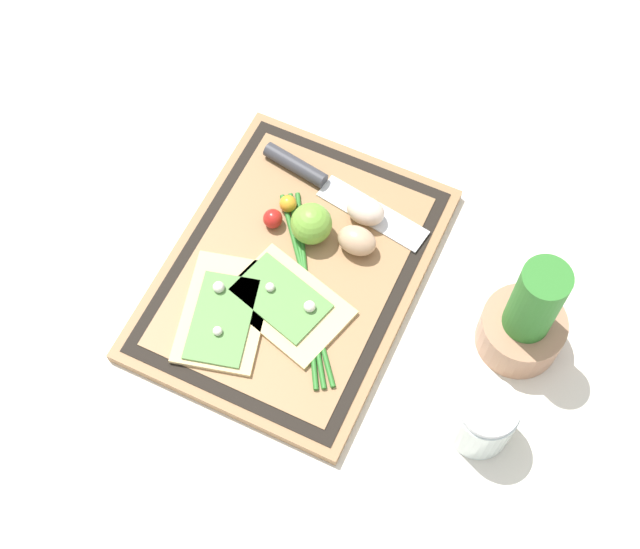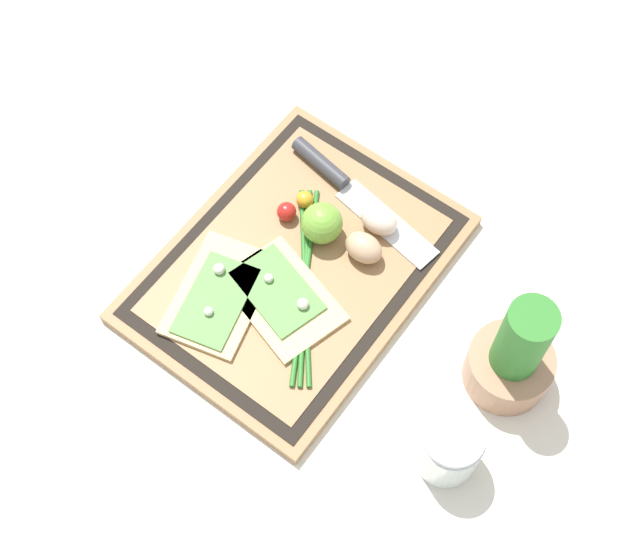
% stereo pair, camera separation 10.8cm
% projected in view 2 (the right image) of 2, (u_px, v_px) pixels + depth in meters
% --- Properties ---
extents(ground_plane, '(6.00, 6.00, 0.00)m').
position_uv_depth(ground_plane, '(296.00, 271.00, 1.24)').
color(ground_plane, silver).
extents(cutting_board, '(0.44, 0.33, 0.02)m').
position_uv_depth(cutting_board, '(296.00, 268.00, 1.23)').
color(cutting_board, '#997047').
rests_on(cutting_board, ground_plane).
extents(pizza_slice_near, '(0.19, 0.15, 0.02)m').
position_uv_depth(pizza_slice_near, '(219.00, 295.00, 1.19)').
color(pizza_slice_near, '#DBBC7F').
rests_on(pizza_slice_near, cutting_board).
extents(pizza_slice_far, '(0.15, 0.18, 0.02)m').
position_uv_depth(pizza_slice_far, '(282.00, 297.00, 1.19)').
color(pizza_slice_far, '#DBBC7F').
rests_on(pizza_slice_far, cutting_board).
extents(knife, '(0.07, 0.27, 0.02)m').
position_uv_depth(knife, '(340.00, 180.00, 1.27)').
color(knife, silver).
rests_on(knife, cutting_board).
extents(egg_brown, '(0.04, 0.05, 0.04)m').
position_uv_depth(egg_brown, '(364.00, 248.00, 1.21)').
color(egg_brown, tan).
rests_on(egg_brown, cutting_board).
extents(egg_pink, '(0.04, 0.05, 0.04)m').
position_uv_depth(egg_pink, '(379.00, 220.00, 1.23)').
color(egg_pink, beige).
rests_on(egg_pink, cutting_board).
extents(lime, '(0.06, 0.06, 0.06)m').
position_uv_depth(lime, '(321.00, 223.00, 1.22)').
color(lime, '#70A838').
rests_on(lime, cutting_board).
extents(cherry_tomato_red, '(0.03, 0.03, 0.03)m').
position_uv_depth(cherry_tomato_red, '(287.00, 212.00, 1.24)').
color(cherry_tomato_red, red).
rests_on(cherry_tomato_red, cutting_board).
extents(cherry_tomato_yellow, '(0.02, 0.02, 0.02)m').
position_uv_depth(cherry_tomato_yellow, '(305.00, 200.00, 1.25)').
color(cherry_tomato_yellow, gold).
rests_on(cherry_tomato_yellow, cutting_board).
extents(scallion_bunch, '(0.26, 0.19, 0.01)m').
position_uv_depth(scallion_bunch, '(305.00, 284.00, 1.20)').
color(scallion_bunch, '#2D7528').
rests_on(scallion_bunch, cutting_board).
extents(herb_pot, '(0.11, 0.11, 0.19)m').
position_uv_depth(herb_pot, '(513.00, 358.00, 1.11)').
color(herb_pot, '#AD7A5B').
rests_on(herb_pot, ground_plane).
extents(sauce_jar, '(0.08, 0.08, 0.10)m').
position_uv_depth(sauce_jar, '(449.00, 449.00, 1.08)').
color(sauce_jar, silver).
rests_on(sauce_jar, ground_plane).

